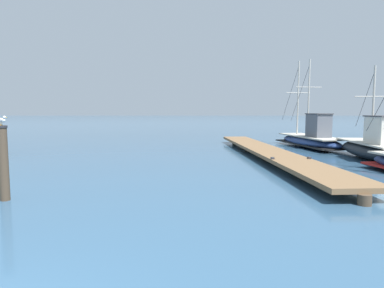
# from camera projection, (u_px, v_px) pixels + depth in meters

# --- Properties ---
(floating_dock) EXTENTS (3.03, 18.70, 0.53)m
(floating_dock) POSITION_uv_depth(u_px,v_px,m) (267.00, 151.00, 17.97)
(floating_dock) COLOR brown
(floating_dock) RESTS_ON ground
(fishing_boat_1) EXTENTS (3.09, 8.60, 6.17)m
(fishing_boat_1) POSITION_uv_depth(u_px,v_px,m) (311.00, 139.00, 23.05)
(fishing_boat_1) COLOR navy
(fishing_boat_1) RESTS_ON ground
(fishing_boat_2) EXTENTS (2.53, 6.51, 4.84)m
(fishing_boat_2) POSITION_uv_depth(u_px,v_px,m) (376.00, 146.00, 17.19)
(fishing_boat_2) COLOR black
(fishing_boat_2) RESTS_ON ground
(mooring_piling) EXTENTS (0.30, 0.30, 2.09)m
(mooring_piling) POSITION_uv_depth(u_px,v_px,m) (3.00, 162.00, 9.24)
(mooring_piling) COLOR #4C3D2D
(mooring_piling) RESTS_ON ground
(perched_seagull) EXTENTS (0.38, 0.19, 0.26)m
(perched_seagull) POSITION_uv_depth(u_px,v_px,m) (1.00, 120.00, 9.13)
(perched_seagull) COLOR gold
(perched_seagull) RESTS_ON mooring_piling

